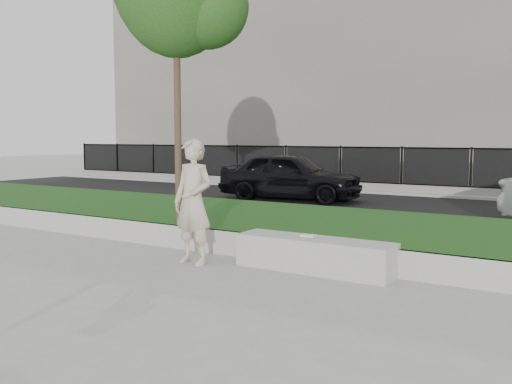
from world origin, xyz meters
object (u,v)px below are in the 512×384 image
Objects in this scene: car_dark at (290,176)px; man at (193,202)px; stone_bench at (314,255)px; book at (308,236)px.

man is at bearing -167.91° from car_dark.
car_dark is at bearing 121.28° from stone_bench.
stone_bench is 0.55× the size of car_dark.
car_dark is at bearing 111.90° from man.
stone_bench is 1.23× the size of man.
book is 0.05× the size of car_dark.
car_dark is at bearing 115.28° from book.
stone_bench is at bearing -38.04° from book.
man reaches higher than stone_bench.
book reaches higher than stone_bench.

